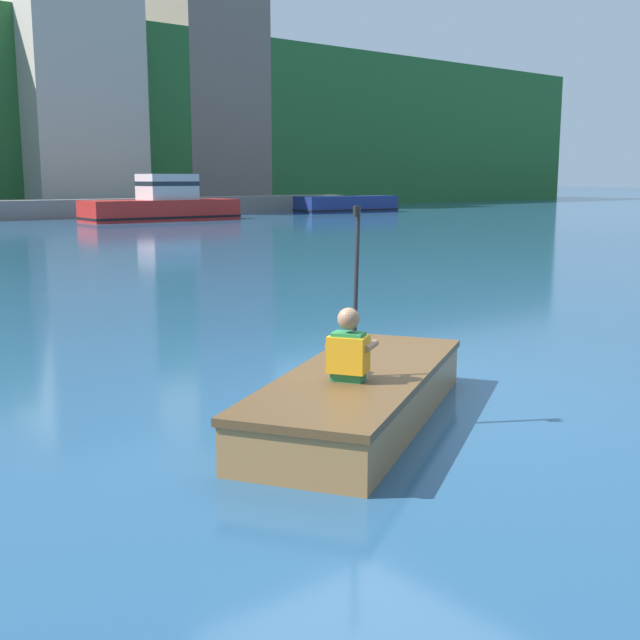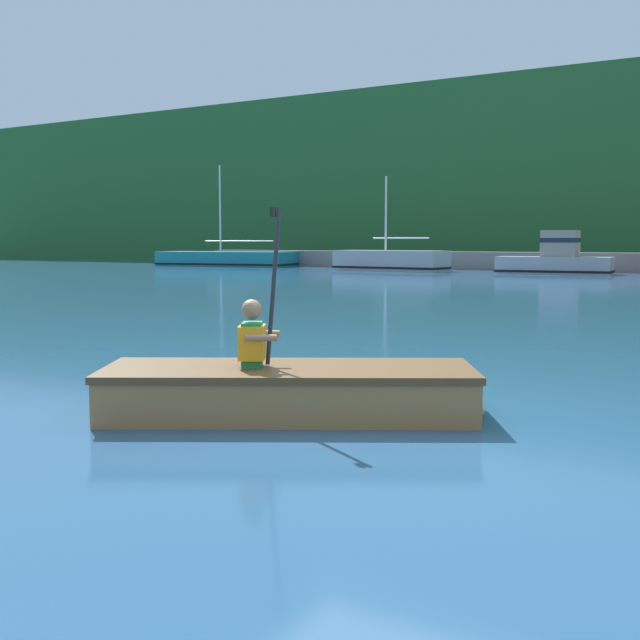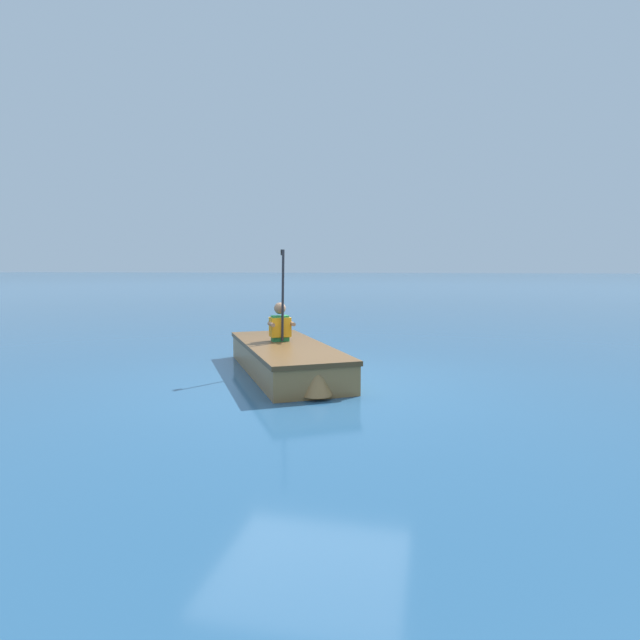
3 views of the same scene
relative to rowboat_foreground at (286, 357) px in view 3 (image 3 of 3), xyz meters
The scene contains 3 objects.
ground_plane 0.78m from the rowboat_foreground, 41.77° to the left, with size 300.00×300.00×0.00m, color navy.
rowboat_foreground is the anchor object (origin of this frame).
person_paddler 0.55m from the rowboat_foreground, 149.17° to the right, with size 0.44×0.44×1.32m.
Camera 3 is at (6.03, 1.50, 1.47)m, focal length 28.00 mm.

